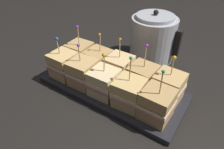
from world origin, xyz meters
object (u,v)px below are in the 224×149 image
serving_platter (112,88)px  sandwich_front_left (83,73)px  sandwich_front_far_left (64,65)px  sandwich_front_far_right (156,104)px  sandwich_back_left (98,62)px  sandwich_back_right (142,78)px  sandwich_front_right (129,93)px  sandwich_front_center (104,83)px  kettle_steel (153,38)px  sandwich_back_center (119,69)px  sandwich_back_far_right (168,87)px  sandwich_back_far_left (80,54)px

serving_platter → sandwich_front_left: (-0.09, -0.04, 0.05)m
sandwich_front_far_left → sandwich_front_far_right: bearing=0.0°
sandwich_back_left → sandwich_back_right: sandwich_back_right is taller
sandwich_front_left → sandwich_front_far_right: sandwich_front_far_right is taller
sandwich_front_right → sandwich_back_left: (-0.18, 0.09, -0.00)m
sandwich_front_center → sandwich_front_far_left: bearing=-180.0°
kettle_steel → serving_platter: bearing=-93.7°
sandwich_front_far_left → sandwich_back_right: sandwich_back_right is taller
serving_platter → sandwich_back_right: 0.11m
sandwich_back_center → sandwich_front_far_right: bearing=-26.8°
sandwich_back_center → kettle_steel: bearing=85.9°
sandwich_front_far_right → sandwich_back_far_right: 0.09m
sandwich_front_far_left → sandwich_back_right: size_ratio=0.92×
sandwich_back_left → sandwich_back_center: sandwich_back_center is taller
sandwich_front_right → sandwich_back_far_left: size_ratio=1.00×
sandwich_back_center → serving_platter: bearing=-91.8°
serving_platter → sandwich_back_far_right: sandwich_back_far_right is taller
sandwich_back_center → sandwich_back_right: 0.09m
sandwich_front_far_left → sandwich_front_right: size_ratio=0.92×
sandwich_front_center → serving_platter: bearing=90.8°
sandwich_back_far_right → serving_platter: bearing=-166.4°
sandwich_front_right → sandwich_front_left: bearing=-179.6°
sandwich_front_far_left → kettle_steel: (0.19, 0.32, 0.03)m
sandwich_back_far_right → sandwich_front_far_right: bearing=-89.9°
sandwich_front_left → sandwich_back_right: size_ratio=0.92×
sandwich_back_far_right → kettle_steel: size_ratio=0.75×
sandwich_front_far_left → kettle_steel: kettle_steel is taller
sandwich_front_right → sandwich_back_far_right: sandwich_front_right is taller
sandwich_front_far_right → sandwich_back_far_left: sandwich_front_far_right is taller
sandwich_front_center → kettle_steel: 0.32m
sandwich_front_left → sandwich_front_right: 0.18m
sandwich_front_right → sandwich_back_far_left: (-0.26, 0.08, 0.00)m
sandwich_front_far_left → sandwich_front_left: (0.09, 0.00, -0.00)m
sandwich_front_center → sandwich_back_far_left: bearing=153.9°
serving_platter → sandwich_front_center: size_ratio=3.32×
sandwich_front_far_right → sandwich_back_far_left: size_ratio=1.01×
sandwich_front_left → sandwich_back_far_right: sandwich_back_far_right is taller
sandwich_back_left → kettle_steel: kettle_steel is taller
sandwich_front_far_left → sandwich_back_far_right: bearing=13.9°
sandwich_front_right → kettle_steel: bearing=102.8°
sandwich_front_left → sandwich_front_center: 0.09m
serving_platter → kettle_steel: kettle_steel is taller
sandwich_front_left → sandwich_front_right: sandwich_front_right is taller
sandwich_front_right → sandwich_back_far_left: same height
sandwich_front_left → sandwich_front_center: bearing=-0.2°
sandwich_front_left → sandwich_back_center: 0.12m
sandwich_front_right → sandwich_back_center: (-0.09, 0.09, 0.00)m
sandwich_back_center → sandwich_front_far_left: bearing=-153.4°
sandwich_back_left → sandwich_back_far_left: bearing=-179.3°
sandwich_front_right → sandwich_front_far_right: 0.09m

